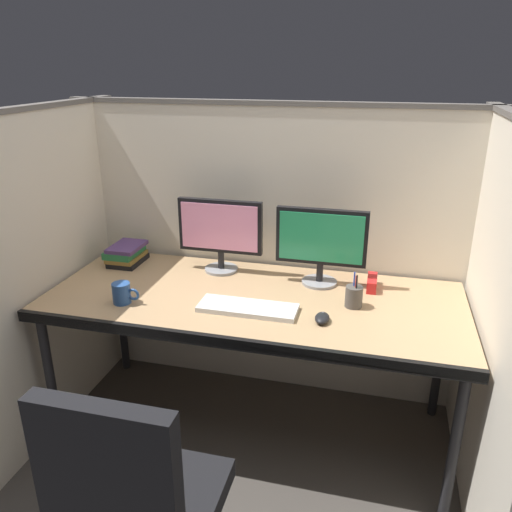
% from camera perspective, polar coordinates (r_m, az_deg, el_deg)
% --- Properties ---
extents(ground_plane, '(8.00, 8.00, 0.00)m').
position_cam_1_polar(ground_plane, '(2.54, -2.11, -22.75)').
color(ground_plane, '#423D38').
extents(cubicle_partition_rear, '(2.21, 0.06, 1.57)m').
position_cam_1_polar(cubicle_partition_rear, '(2.73, 2.04, 0.32)').
color(cubicle_partition_rear, beige).
rests_on(cubicle_partition_rear, ground).
extents(cubicle_partition_left, '(0.06, 1.41, 1.57)m').
position_cam_1_polar(cubicle_partition_left, '(2.66, -22.13, -1.86)').
color(cubicle_partition_left, beige).
rests_on(cubicle_partition_left, ground).
extents(cubicle_partition_right, '(0.06, 1.41, 1.57)m').
position_cam_1_polar(cubicle_partition_right, '(2.23, 24.82, -6.75)').
color(cubicle_partition_right, beige).
rests_on(cubicle_partition_right, ground).
extents(desk, '(1.90, 0.80, 0.74)m').
position_cam_1_polar(desk, '(2.36, -0.37, -5.73)').
color(desk, tan).
rests_on(desk, ground).
extents(monitor_left, '(0.43, 0.17, 0.37)m').
position_cam_1_polar(monitor_left, '(2.56, -4.02, 2.85)').
color(monitor_left, gray).
rests_on(monitor_left, desk).
extents(monitor_right, '(0.43, 0.17, 0.37)m').
position_cam_1_polar(monitor_right, '(2.42, 7.29, 1.61)').
color(monitor_right, gray).
rests_on(monitor_right, desk).
extents(keyboard_main, '(0.43, 0.15, 0.02)m').
position_cam_1_polar(keyboard_main, '(2.22, -0.93, -5.83)').
color(keyboard_main, silver).
rests_on(keyboard_main, desk).
extents(computer_mouse, '(0.06, 0.10, 0.04)m').
position_cam_1_polar(computer_mouse, '(2.14, 7.40, -6.89)').
color(computer_mouse, black).
rests_on(computer_mouse, desk).
extents(book_stack, '(0.17, 0.21, 0.10)m').
position_cam_1_polar(book_stack, '(2.80, -14.29, 0.23)').
color(book_stack, black).
rests_on(book_stack, desk).
extents(pen_cup, '(0.08, 0.08, 0.16)m').
position_cam_1_polar(pen_cup, '(2.28, 10.88, -4.45)').
color(pen_cup, '#4C4742').
rests_on(pen_cup, desk).
extents(coffee_mug, '(0.13, 0.08, 0.09)m').
position_cam_1_polar(coffee_mug, '(2.35, -14.73, -4.04)').
color(coffee_mug, '#264C8C').
rests_on(coffee_mug, desk).
extents(red_stapler, '(0.04, 0.15, 0.06)m').
position_cam_1_polar(red_stapler, '(2.48, 12.83, -2.94)').
color(red_stapler, red).
rests_on(red_stapler, desk).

